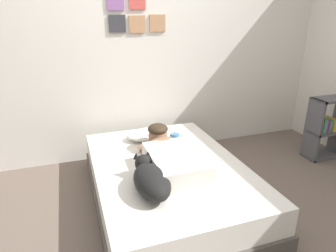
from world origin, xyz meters
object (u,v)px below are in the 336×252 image
Objects in this scene: person_lying at (170,155)px; dog at (151,179)px; pillow at (151,134)px; bed at (168,182)px; bookshelf at (326,128)px; cell_phone at (206,180)px; coffee_cup at (175,137)px.

dog is (-0.27, -0.33, -0.00)m from person_lying.
dog is at bearing -105.88° from pillow.
person_lying is at bearing 50.46° from dog.
bed is 3.69× the size of pillow.
person_lying reaches higher than dog.
cell_phone is at bearing -162.02° from bookshelf.
dog is 0.77× the size of bookshelf.
bed is at bearing 96.62° from person_lying.
person_lying is 6.57× the size of cell_phone.
cell_phone is at bearing -62.85° from bed.
person_lying is 0.40m from cell_phone.
bed is at bearing -173.73° from bookshelf.
bed is 0.65m from pillow.
person_lying is at bearing -172.57° from bookshelf.
pillow is at bearing 74.12° from dog.
cell_phone is at bearing -93.35° from coffee_cup.
cell_phone is (0.19, -0.98, -0.05)m from pillow.
bed is 2.09× the size of person_lying.
cell_phone is 0.19× the size of bookshelf.
coffee_cup is (0.51, 0.85, -0.07)m from dog.
person_lying is 1.23× the size of bookshelf.
person_lying is at bearing 119.34° from cell_phone.
person_lying is at bearing -83.38° from bed.
pillow is at bearing 89.61° from person_lying.
pillow is 1.00m from cell_phone.
dog reaches higher than bed.
person_lying is (-0.00, -0.64, 0.05)m from pillow.
bookshelf reaches higher than bed.
pillow reaches higher than coffee_cup.
person_lying reaches higher than pillow.
cell_phone reaches higher than bed.
bookshelf is (1.88, 0.61, 0.00)m from cell_phone.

